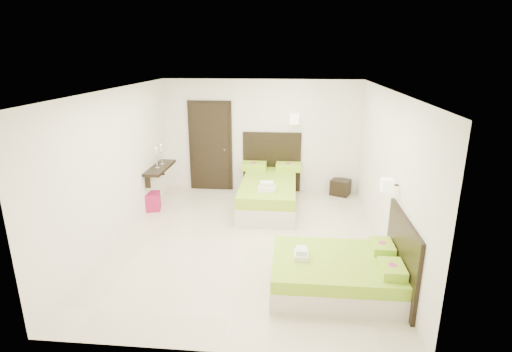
# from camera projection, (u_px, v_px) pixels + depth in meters

# --- Properties ---
(floor) EXTENTS (5.50, 5.50, 0.00)m
(floor) POSITION_uv_depth(u_px,v_px,m) (249.00, 241.00, 7.01)
(floor) COLOR beige
(floor) RESTS_ON ground
(bed_single) EXTENTS (1.35, 2.26, 1.86)m
(bed_single) POSITION_uv_depth(u_px,v_px,m) (269.00, 190.00, 8.52)
(bed_single) COLOR beige
(bed_single) RESTS_ON ground
(bed_double) EXTENTS (1.76, 1.50, 1.46)m
(bed_double) POSITION_uv_depth(u_px,v_px,m) (342.00, 272.00, 5.50)
(bed_double) COLOR beige
(bed_double) RESTS_ON ground
(nightstand) EXTENTS (0.52, 0.50, 0.36)m
(nightstand) POSITION_uv_depth(u_px,v_px,m) (340.00, 187.00, 9.23)
(nightstand) COLOR black
(nightstand) RESTS_ON ground
(ottoman) EXTENTS (0.44, 0.44, 0.37)m
(ottoman) POSITION_uv_depth(u_px,v_px,m) (151.00, 201.00, 8.34)
(ottoman) COLOR #981441
(ottoman) RESTS_ON ground
(door) EXTENTS (1.02, 0.15, 2.14)m
(door) POSITION_uv_depth(u_px,v_px,m) (211.00, 147.00, 9.37)
(door) COLOR black
(door) RESTS_ON ground
(console_shelf) EXTENTS (0.35, 1.20, 0.78)m
(console_shelf) POSITION_uv_depth(u_px,v_px,m) (160.00, 168.00, 8.48)
(console_shelf) COLOR black
(console_shelf) RESTS_ON ground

